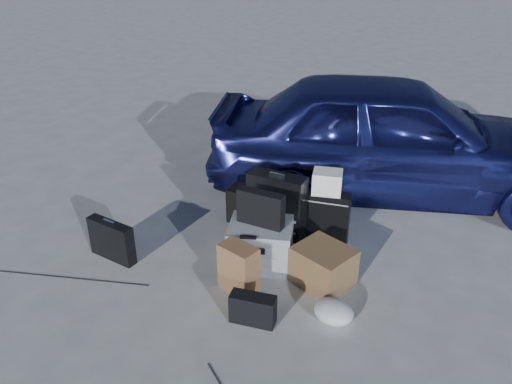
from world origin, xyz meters
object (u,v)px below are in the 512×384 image
suitcase_right (326,218)px  cardboard_box (323,266)px  pelican_case (260,244)px  duffel_bag (265,208)px  briefcase (112,240)px  suitcase_left (276,209)px  car (392,136)px

suitcase_right → cardboard_box: bearing=-81.8°
pelican_case → duffel_bag: bearing=93.5°
cardboard_box → pelican_case: bearing=177.7°
briefcase → cardboard_box: size_ratio=1.07×
pelican_case → suitcase_left: size_ratio=0.78×
duffel_bag → cardboard_box: duffel_bag is taller
cardboard_box → briefcase: bearing=-164.5°
car → suitcase_left: car is taller
pelican_case → briefcase: 1.35m
duffel_bag → cardboard_box: (0.86, -0.66, -0.02)m
briefcase → suitcase_right: (1.64, 1.12, 0.08)m
suitcase_left → suitcase_right: bearing=24.6°
suitcase_left → suitcase_right: suitcase_left is taller
pelican_case → duffel_bag: (-0.26, 0.64, -0.02)m
car → duffel_bag: 1.67m
pelican_case → briefcase: bearing=-175.2°
suitcase_left → suitcase_right: size_ratio=1.34×
car → briefcase: car is taller
car → duffel_bag: size_ratio=5.40×
car → briefcase: bearing=123.6°
briefcase → duffel_bag: 1.53m
car → suitcase_left: size_ratio=5.66×
pelican_case → duffel_bag: size_ratio=0.74×
briefcase → suitcase_right: size_ratio=0.91×
suitcase_right → duffel_bag: size_ratio=0.71×
suitcase_left → duffel_bag: size_ratio=0.95×
duffel_bag → car: bearing=55.0°
car → suitcase_right: car is taller
suitcase_left → cardboard_box: (0.62, -0.41, -0.18)m
suitcase_right → cardboard_box: suitcase_right is taller
briefcase → duffel_bag: bearing=55.8°
briefcase → suitcase_left: (1.21, 0.93, 0.16)m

